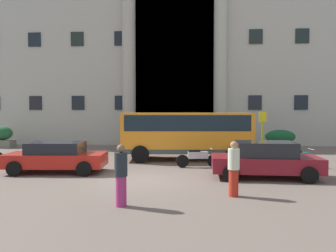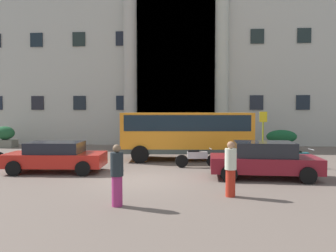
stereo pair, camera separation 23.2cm
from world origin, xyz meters
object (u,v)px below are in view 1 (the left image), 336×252
at_px(orange_minibus, 186,131).
at_px(bus_stop_sign, 262,129).
at_px(motorcycle_far_end, 298,158).
at_px(hedge_planter_east, 3,137).
at_px(scooter_by_planter, 197,158).
at_px(hedge_planter_far_west, 206,140).
at_px(hedge_planter_west, 280,140).
at_px(parked_sedan_second, 265,160).
at_px(parked_hatchback_near, 56,157).
at_px(pedestrian_man_crossing, 234,169).
at_px(pedestrian_woman_dark_dress, 121,175).

distance_m(orange_minibus, bus_stop_sign, 4.73).
bearing_deg(motorcycle_far_end, hedge_planter_east, 149.87).
relative_size(hedge_planter_east, scooter_by_planter, 0.75).
bearing_deg(hedge_planter_far_west, hedge_planter_east, -179.14).
bearing_deg(hedge_planter_west, hedge_planter_far_west, 173.64).
xyz_separation_m(hedge_planter_east, parked_sedan_second, (16.47, -9.81, -0.02)).
height_order(hedge_planter_far_west, parked_hatchback_near, parked_hatchback_near).
xyz_separation_m(hedge_planter_west, pedestrian_man_crossing, (-4.80, -12.44, 0.20)).
xyz_separation_m(hedge_planter_east, hedge_planter_west, (19.64, -0.33, -0.08)).
xyz_separation_m(hedge_planter_east, motorcycle_far_end, (18.52, -7.45, -0.29)).
height_order(hedge_planter_far_west, parked_sedan_second, parked_sedan_second).
bearing_deg(hedge_planter_far_west, parked_sedan_second, -79.75).
xyz_separation_m(parked_sedan_second, pedestrian_man_crossing, (-1.64, -2.96, 0.14)).
xyz_separation_m(hedge_planter_far_west, hedge_planter_west, (4.98, -0.55, 0.05)).
xyz_separation_m(parked_sedan_second, pedestrian_woman_dark_dress, (-4.91, -4.25, 0.14)).
relative_size(orange_minibus, scooter_by_planter, 3.38).
bearing_deg(hedge_planter_far_west, scooter_by_planter, -96.05).
bearing_deg(pedestrian_woman_dark_dress, pedestrian_man_crossing, -168.58).
bearing_deg(parked_sedan_second, pedestrian_man_crossing, -116.81).
bearing_deg(scooter_by_planter, bus_stop_sign, 38.66).
distance_m(hedge_planter_west, pedestrian_woman_dark_dress, 15.93).
xyz_separation_m(hedge_planter_east, scooter_by_planter, (13.84, -7.50, -0.29)).
distance_m(hedge_planter_west, pedestrian_man_crossing, 13.33).
bearing_deg(pedestrian_woman_dark_dress, bus_stop_sign, -130.34).
xyz_separation_m(hedge_planter_far_west, pedestrian_woman_dark_dress, (-3.09, -14.28, 0.25)).
height_order(bus_stop_sign, hedge_planter_far_west, bus_stop_sign).
bearing_deg(bus_stop_sign, pedestrian_man_crossing, -107.37).
height_order(hedge_planter_west, parked_hatchback_near, hedge_planter_west).
bearing_deg(bus_stop_sign, parked_hatchback_near, -150.12).
bearing_deg(motorcycle_far_end, scooter_by_planter, 172.47).
relative_size(parked_sedan_second, pedestrian_woman_dark_dress, 2.45).
relative_size(orange_minibus, pedestrian_man_crossing, 4.08).
height_order(hedge_planter_east, hedge_planter_west, hedge_planter_east).
height_order(motorcycle_far_end, pedestrian_woman_dark_dress, pedestrian_woman_dark_dress).
bearing_deg(hedge_planter_west, pedestrian_man_crossing, -111.12).
height_order(hedge_planter_east, scooter_by_planter, hedge_planter_east).
bearing_deg(bus_stop_sign, motorcycle_far_end, -79.20).
xyz_separation_m(bus_stop_sign, hedge_planter_far_west, (-3.10, 3.65, -1.00)).
distance_m(hedge_planter_west, motorcycle_far_end, 7.20).
distance_m(hedge_planter_west, parked_sedan_second, 9.99).
bearing_deg(pedestrian_woman_dark_dress, scooter_by_planter, -119.26).
bearing_deg(pedestrian_man_crossing, hedge_planter_far_west, 48.94).
xyz_separation_m(orange_minibus, motorcycle_far_end, (5.20, -2.39, -1.09)).
relative_size(scooter_by_planter, pedestrian_woman_dark_dress, 1.20).
bearing_deg(hedge_planter_far_west, motorcycle_far_end, -63.24).
relative_size(hedge_planter_west, pedestrian_man_crossing, 1.23).
relative_size(orange_minibus, bus_stop_sign, 2.68).
bearing_deg(pedestrian_woman_dark_dress, parked_sedan_second, -149.21).
bearing_deg(motorcycle_far_end, hedge_planter_far_west, 108.53).
bearing_deg(hedge_planter_west, pedestrian_woman_dark_dress, -120.46).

